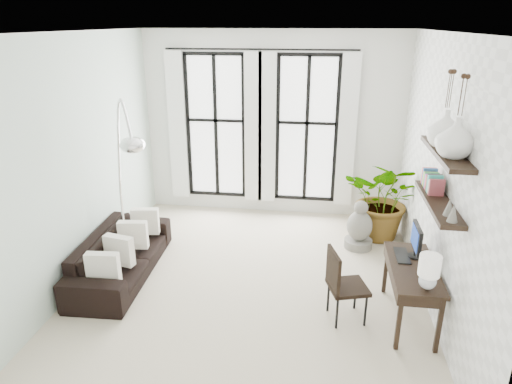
% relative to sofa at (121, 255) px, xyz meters
% --- Properties ---
extents(floor, '(5.00, 5.00, 0.00)m').
position_rel_sofa_xyz_m(floor, '(1.80, 0.06, -0.30)').
color(floor, beige).
rests_on(floor, ground).
extents(ceiling, '(5.00, 5.00, 0.00)m').
position_rel_sofa_xyz_m(ceiling, '(1.80, 0.06, 2.90)').
color(ceiling, white).
rests_on(ceiling, wall_back).
extents(wall_left, '(0.00, 5.00, 5.00)m').
position_rel_sofa_xyz_m(wall_left, '(-0.45, 0.06, 1.30)').
color(wall_left, silver).
rests_on(wall_left, floor).
extents(wall_right, '(0.00, 5.00, 5.00)m').
position_rel_sofa_xyz_m(wall_right, '(4.05, 0.06, 1.30)').
color(wall_right, white).
rests_on(wall_right, floor).
extents(wall_back, '(4.50, 0.00, 4.50)m').
position_rel_sofa_xyz_m(wall_back, '(1.80, 2.56, 1.30)').
color(wall_back, white).
rests_on(wall_back, floor).
extents(windows, '(3.26, 0.13, 2.65)m').
position_rel_sofa_xyz_m(windows, '(1.60, 2.49, 1.26)').
color(windows, white).
rests_on(windows, wall_back).
extents(wall_shelves, '(0.25, 1.30, 0.60)m').
position_rel_sofa_xyz_m(wall_shelves, '(3.91, -0.47, 1.42)').
color(wall_shelves, black).
rests_on(wall_shelves, wall_right).
extents(sofa, '(0.89, 2.11, 0.61)m').
position_rel_sofa_xyz_m(sofa, '(0.00, 0.00, 0.00)').
color(sofa, black).
rests_on(sofa, floor).
extents(throw_pillows, '(0.40, 1.52, 0.40)m').
position_rel_sofa_xyz_m(throw_pillows, '(0.10, 0.00, 0.20)').
color(throw_pillows, silver).
rests_on(throw_pillows, sofa).
extents(plant, '(1.51, 1.42, 1.33)m').
position_rel_sofa_xyz_m(plant, '(3.70, 1.70, 0.36)').
color(plant, '#2D7228').
rests_on(plant, floor).
extents(desk, '(0.51, 1.20, 1.11)m').
position_rel_sofa_xyz_m(desk, '(3.75, -0.57, 0.38)').
color(desk, black).
rests_on(desk, floor).
extents(desk_chair, '(0.53, 0.53, 0.90)m').
position_rel_sofa_xyz_m(desk_chair, '(2.96, -0.61, 0.21)').
color(desk_chair, black).
rests_on(desk_chair, floor).
extents(arc_lamp, '(0.74, 0.69, 2.40)m').
position_rel_sofa_xyz_m(arc_lamp, '(0.11, 0.22, 1.47)').
color(arc_lamp, silver).
rests_on(arc_lamp, floor).
extents(buddha, '(0.43, 0.43, 0.77)m').
position_rel_sofa_xyz_m(buddha, '(3.30, 1.29, 0.02)').
color(buddha, gray).
rests_on(buddha, floor).
extents(vase_a, '(0.37, 0.37, 0.38)m').
position_rel_sofa_xyz_m(vase_a, '(3.91, -0.76, 1.96)').
color(vase_a, white).
rests_on(vase_a, shelf_upper).
extents(vase_b, '(0.37, 0.37, 0.38)m').
position_rel_sofa_xyz_m(vase_b, '(3.91, -0.36, 1.96)').
color(vase_b, white).
rests_on(vase_b, shelf_upper).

